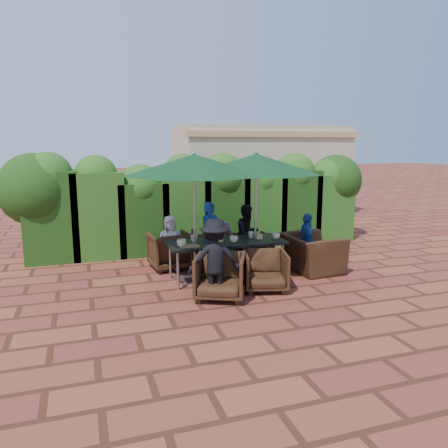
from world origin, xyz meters
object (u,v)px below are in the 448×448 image
object	(u,v)px
dining_table	(226,245)
chair_far_mid	(211,247)
chair_far_right	(253,247)
chair_far_left	(170,249)
chair_near_right	(265,269)
umbrella_left	(194,165)
chair_near_left	(220,274)
umbrella_right	(256,164)
chair_end_right	(312,247)

from	to	relation	value
dining_table	chair_far_mid	distance (m)	0.95
chair_far_right	chair_far_mid	bearing A→B (deg)	-2.41
chair_far_left	chair_far_mid	world-z (taller)	chair_far_mid
dining_table	chair_far_left	world-z (taller)	chair_far_left
chair_far_right	chair_near_right	xyz separation A→B (m)	(-0.46, -1.72, 0.02)
chair_far_mid	dining_table	bearing A→B (deg)	106.36
umbrella_left	chair_near_left	bearing A→B (deg)	-78.87
umbrella_left	chair_far_left	world-z (taller)	umbrella_left
umbrella_right	chair_far_left	world-z (taller)	umbrella_right
chair_near_left	chair_near_right	size ratio (longest dim) A/B	1.08
chair_near_right	chair_end_right	world-z (taller)	chair_end_right
umbrella_left	umbrella_right	world-z (taller)	same
chair_far_left	chair_far_right	size ratio (longest dim) A/B	1.15
umbrella_left	chair_far_mid	bearing A→B (deg)	58.29
chair_near_left	chair_far_right	bearing A→B (deg)	78.41
chair_far_left	chair_far_mid	bearing A→B (deg)	165.72
umbrella_right	chair_far_right	distance (m)	2.05
umbrella_left	chair_end_right	size ratio (longest dim) A/B	2.26
chair_far_left	chair_far_mid	xyz separation A→B (m)	(0.85, -0.13, 0.01)
chair_far_mid	chair_near_left	bearing A→B (deg)	91.90
umbrella_left	chair_near_right	xyz separation A→B (m)	(1.09, -0.80, -1.82)
chair_far_right	chair_near_left	bearing A→B (deg)	54.41
dining_table	chair_near_left	distance (m)	1.13
chair_far_mid	chair_near_right	bearing A→B (deg)	119.47
dining_table	chair_end_right	size ratio (longest dim) A/B	1.95
umbrella_right	chair_far_right	xyz separation A→B (m)	(0.30, 0.84, -1.85)
umbrella_left	chair_near_right	world-z (taller)	umbrella_left
chair_far_mid	chair_far_right	bearing A→B (deg)	-168.96
umbrella_right	chair_near_right	bearing A→B (deg)	-100.36
chair_far_mid	chair_near_left	world-z (taller)	chair_far_mid
chair_far_right	chair_near_left	distance (m)	2.31
chair_end_right	chair_far_left	bearing A→B (deg)	64.66
dining_table	chair_near_left	xyz separation A→B (m)	(-0.45, -1.00, -0.25)
umbrella_right	umbrella_left	bearing A→B (deg)	-176.52
chair_near_left	chair_end_right	bearing A→B (deg)	46.76
umbrella_left	chair_far_left	size ratio (longest dim) A/B	3.11
umbrella_left	chair_far_left	xyz separation A→B (m)	(-0.26, 1.10, -1.79)
umbrella_right	chair_end_right	size ratio (longest dim) A/B	2.17
chair_far_left	chair_near_left	distance (m)	2.10
chair_near_right	chair_end_right	bearing A→B (deg)	44.82
chair_far_left	chair_near_left	world-z (taller)	chair_near_left
dining_table	chair_far_left	distance (m)	1.40
umbrella_right	chair_far_mid	xyz separation A→B (m)	(-0.65, 0.89, -1.79)
umbrella_right	chair_far_right	bearing A→B (deg)	70.32
chair_far_left	umbrella_right	bearing A→B (deg)	140.50
chair_near_left	chair_near_right	bearing A→B (deg)	34.15
chair_far_left	chair_near_left	bearing A→B (deg)	96.90
chair_far_left	chair_far_right	bearing A→B (deg)	168.88
umbrella_right	chair_far_mid	bearing A→B (deg)	126.37
chair_far_mid	chair_end_right	xyz separation A→B (m)	(1.88, -0.98, 0.08)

